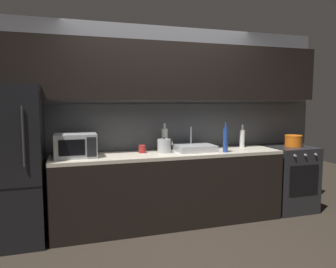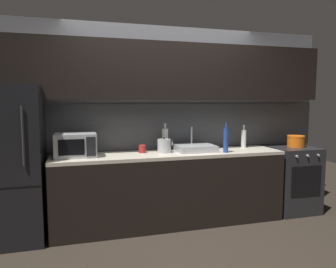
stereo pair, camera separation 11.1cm
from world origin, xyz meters
name	(u,v)px [view 1 (the left image)]	position (x,y,z in m)	size (l,w,h in m)	color
ground_plane	(198,256)	(0.00, 0.00, 0.00)	(10.00, 10.00, 0.00)	#2D261E
back_wall	(163,100)	(0.00, 1.20, 1.55)	(4.58, 0.44, 2.50)	slate
counter_run	(170,188)	(0.00, 0.90, 0.45)	(2.84, 0.60, 0.90)	black
refrigerator	(10,165)	(-1.80, 0.90, 0.85)	(0.68, 0.69, 1.70)	black
oven_range	(289,178)	(1.76, 0.90, 0.45)	(0.60, 0.62, 0.90)	#232326
microwave	(76,145)	(-1.12, 0.92, 1.04)	(0.46, 0.35, 0.27)	#A8AAAF
sink_basin	(195,148)	(0.34, 0.93, 0.94)	(0.48, 0.38, 0.30)	#ADAFB5
kettle	(164,146)	(-0.07, 0.92, 0.98)	(0.20, 0.17, 0.19)	#B7BABF
wine_bottle_clear	(165,139)	(-0.01, 1.10, 1.05)	(0.08, 0.08, 0.35)	silver
wine_bottle_white	(242,138)	(1.08, 1.04, 1.03)	(0.07, 0.07, 0.31)	silver
wine_bottle_blue	(226,140)	(0.66, 0.73, 1.06)	(0.06, 0.06, 0.37)	#234299
mug_red	(142,149)	(-0.34, 0.99, 0.95)	(0.09, 0.09, 0.10)	#A82323
cooking_pot	(293,141)	(1.81, 0.90, 0.98)	(0.24, 0.24, 0.16)	orange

